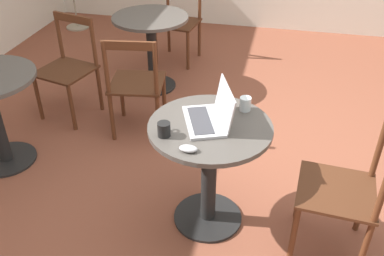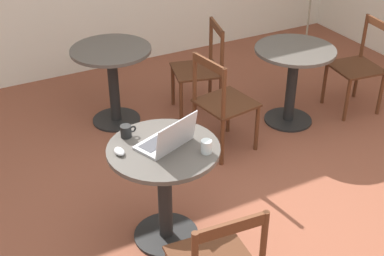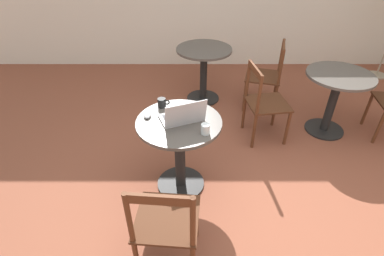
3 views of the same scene
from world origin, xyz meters
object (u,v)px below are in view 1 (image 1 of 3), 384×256
cafe_table_mid (151,38)px  drinking_glass (245,104)px  cafe_table_near (209,155)px  chair_near_front (345,192)px  laptop (210,115)px  chair_mid_left (136,85)px  mug (164,129)px  chair_mid_right (179,21)px  chair_far_right (69,68)px  mouse (188,149)px

cafe_table_mid → drinking_glass: bearing=-144.5°
cafe_table_near → chair_near_front: chair_near_front is taller
chair_near_front → laptop: bearing=83.1°
chair_mid_left → mug: (-1.08, -0.56, 0.34)m
laptop → mug: bearing=130.2°
cafe_table_near → drinking_glass: drinking_glass is taller
chair_mid_right → drinking_glass: size_ratio=10.39×
chair_near_front → chair_far_right: bearing=63.3°
cafe_table_mid → mouse: size_ratio=7.52×
cafe_table_near → chair_far_right: 1.84m
chair_mid_left → mug: 1.26m
cafe_table_mid → laptop: (-1.71, -0.91, 0.26)m
cafe_table_near → chair_near_front: (-0.07, -0.81, -0.08)m
chair_near_front → mug: chair_near_front is taller
chair_near_front → drinking_glass: size_ratio=10.39×
chair_far_right → mouse: size_ratio=8.97×
cafe_table_mid → chair_mid_left: (-0.83, -0.12, -0.08)m
chair_near_front → chair_mid_left: size_ratio=1.00×
cafe_table_mid → chair_far_right: size_ratio=0.84×
chair_near_front → laptop: size_ratio=2.13×
laptop → mug: size_ratio=3.83×
chair_mid_right → mouse: 2.88m
drinking_glass → cafe_table_near: bearing=141.0°
chair_near_front → chair_far_right: (1.15, 2.29, 0.00)m
cafe_table_near → drinking_glass: bearing=-39.0°
chair_mid_left → drinking_glass: (-0.70, -0.97, 0.34)m
chair_near_front → mouse: size_ratio=8.97×
cafe_table_near → chair_far_right: (1.09, 1.48, -0.08)m
chair_far_right → cafe_table_mid: bearing=-40.7°
mug → mouse: bearing=-124.7°
cafe_table_near → mug: mug is taller
mouse → mug: 0.20m
cafe_table_near → mouse: (-0.27, 0.07, 0.23)m
drinking_glass → laptop: bearing=135.4°
drinking_glass → mug: bearing=132.6°
chair_mid_right → mug: size_ratio=8.18×
cafe_table_near → mouse: bearing=166.2°
chair_mid_right → mug: (-2.65, -0.59, 0.34)m
chair_near_front → chair_far_right: same height
chair_mid_right → laptop: 2.61m
chair_mid_left → mug: size_ratio=8.18×
mug → chair_mid_right: bearing=12.6°
mug → chair_mid_left: bearing=27.5°
chair_near_front → chair_mid_right: (2.55, 1.63, 0.00)m
drinking_glass → mouse: bearing=153.7°
chair_near_front → drinking_glass: (0.28, 0.63, 0.34)m
chair_near_front → chair_mid_right: same height
chair_near_front → chair_mid_left: (0.98, 1.60, 0.00)m
chair_mid_right → mug: 2.73m
drinking_glass → cafe_table_mid: bearing=35.5°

